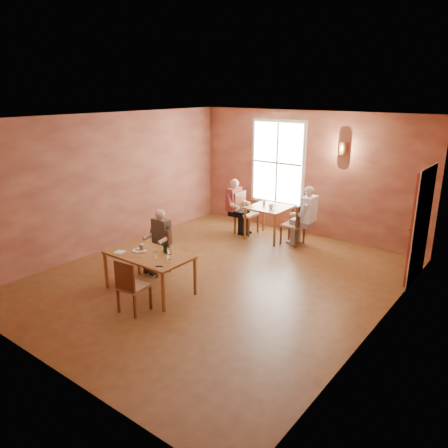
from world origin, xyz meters
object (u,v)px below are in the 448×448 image
Objects in this scene: main_table at (150,273)px; chair_diner_main at (156,252)px; diner_white at (294,216)px; diner_main at (155,245)px; diner_maroon at (246,208)px; chair_empty at (134,285)px; second_table at (269,223)px; chair_diner_white at (293,224)px; chair_diner_maroon at (247,213)px.

main_table is 1.77× the size of chair_diner_main.
chair_diner_main is 3.39m from diner_white.
diner_main is at bearing 90.00° from chair_diner_main.
diner_maroon reaches higher than chair_diner_main.
diner_white reaches higher than chair_empty.
chair_diner_white is (0.65, 0.00, 0.09)m from second_table.
chair_diner_maroon reaches higher than main_table.
diner_maroon is (-1.33, 0.00, 0.17)m from chair_diner_white.
main_table is 0.82m from chair_diner_main.
chair_diner_white reaches higher than main_table.
main_table is 1.68× the size of chair_empty.
chair_diner_maroon is (-1.33, 0.00, -0.16)m from diner_white.
second_table is 0.73m from diner_maroon.
chair_diner_white is at bearing 90.00° from diner_maroon.
diner_maroon is (-0.03, 3.14, 0.06)m from diner_main.
chair_diner_main is 0.72× the size of diner_main.
diner_main is 3.21m from second_table.
diner_white is at bearing -113.17° from chair_diner_main.
chair_diner_white is at bearing 90.00° from chair_diner_maroon.
chair_diner_main reaches higher than second_table.
second_table is 0.87× the size of chair_diner_maroon.
diner_white is (0.68, 0.00, 0.28)m from second_table.
chair_diner_main is at bearing -101.81° from second_table.
diner_maroon is at bearing -90.00° from chair_diner_maroon.
main_table is 1.28× the size of diner_main.
chair_diner_main is (-0.50, 0.65, 0.07)m from main_table.
chair_diner_maroon reaches higher than chair_diner_main.
chair_diner_main is at bearing 0.02° from chair_diner_maroon.
main_table is 1.70× the size of second_table.
chair_diner_white reaches higher than chair_empty.
second_table is (0.15, 3.76, 0.04)m from main_table.
main_table is 1.57× the size of chair_diner_white.
chair_empty is at bearing 122.46° from chair_diner_main.
main_table is at bearing 7.60° from chair_diner_maroon.
diner_white is at bearing -90.00° from chair_diner_white.
chair_diner_main is at bearing 157.30° from chair_diner_white.
diner_main is at bearing 128.88° from main_table.
diner_main reaches higher than chair_diner_main.
chair_diner_maroon reaches higher than chair_empty.
chair_diner_maroon is (-0.00, 3.14, -0.08)m from diner_main.
diner_maroon reaches higher than chair_empty.
chair_diner_main is 3.17m from second_table.
second_table is at bearing -101.70° from diner_main.
chair_diner_maroon is at bearing 180.00° from second_table.
chair_empty is at bearing 123.06° from diner_main.
diner_main reaches higher than chair_empty.
chair_empty is at bearing -87.63° from second_table.
main_table is at bearing -92.27° from second_table.
diner_maroon is at bearing 96.39° from chair_empty.
main_table is at bearing 112.09° from chair_empty.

